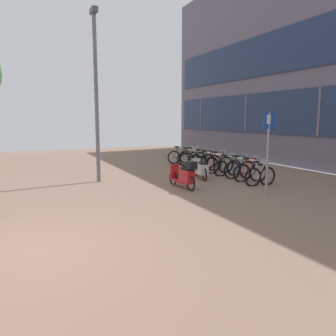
# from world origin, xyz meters

# --- Properties ---
(ground) EXTENTS (21.00, 40.00, 0.13)m
(ground) POSITION_xyz_m (1.43, 0.00, -0.02)
(ground) COLOR black
(bicycle_rack_00) EXTENTS (1.29, 0.48, 0.94)m
(bicycle_rack_00) POSITION_xyz_m (7.72, 3.01, 0.33)
(bicycle_rack_00) COLOR black
(bicycle_rack_00) RESTS_ON ground
(bicycle_rack_01) EXTENTS (1.33, 0.49, 0.98)m
(bicycle_rack_01) POSITION_xyz_m (7.85, 3.74, 0.34)
(bicycle_rack_01) COLOR black
(bicycle_rack_01) RESTS_ON ground
(bicycle_rack_02) EXTENTS (1.36, 0.48, 0.99)m
(bicycle_rack_02) POSITION_xyz_m (7.92, 4.46, 0.35)
(bicycle_rack_02) COLOR black
(bicycle_rack_02) RESTS_ON ground
(bicycle_rack_03) EXTENTS (1.33, 0.48, 0.95)m
(bicycle_rack_03) POSITION_xyz_m (7.84, 5.18, 0.33)
(bicycle_rack_03) COLOR black
(bicycle_rack_03) RESTS_ON ground
(bicycle_rack_04) EXTENTS (1.43, 0.48, 1.02)m
(bicycle_rack_04) POSITION_xyz_m (7.88, 5.90, 0.36)
(bicycle_rack_04) COLOR black
(bicycle_rack_04) RESTS_ON ground
(bicycle_rack_05) EXTENTS (1.42, 0.48, 1.01)m
(bicycle_rack_05) POSITION_xyz_m (7.74, 6.63, 0.35)
(bicycle_rack_05) COLOR black
(bicycle_rack_05) RESTS_ON ground
(bicycle_rack_06) EXTENTS (1.38, 0.48, 0.99)m
(bicycle_rack_06) POSITION_xyz_m (7.88, 7.35, 0.35)
(bicycle_rack_06) COLOR black
(bicycle_rack_06) RESTS_ON ground
(bicycle_rack_07) EXTENTS (1.39, 0.47, 1.02)m
(bicycle_rack_07) POSITION_xyz_m (7.83, 8.07, 0.36)
(bicycle_rack_07) COLOR black
(bicycle_rack_07) RESTS_ON ground
(bicycle_rack_08) EXTENTS (1.28, 0.48, 0.95)m
(bicycle_rack_08) POSITION_xyz_m (7.95, 8.79, 0.33)
(bicycle_rack_08) COLOR black
(bicycle_rack_08) RESTS_ON ground
(bicycle_rack_09) EXTENTS (1.35, 0.48, 0.96)m
(bicycle_rack_09) POSITION_xyz_m (7.82, 9.52, 0.34)
(bicycle_rack_09) COLOR black
(bicycle_rack_09) RESTS_ON ground
(scooter_near) EXTENTS (0.52, 1.71, 0.99)m
(scooter_near) POSITION_xyz_m (5.08, 3.66, 0.44)
(scooter_near) COLOR black
(scooter_near) RESTS_ON ground
(scooter_mid) EXTENTS (0.70, 1.71, 0.77)m
(scooter_mid) POSITION_xyz_m (6.52, 5.04, 0.37)
(scooter_mid) COLOR black
(scooter_mid) RESTS_ON ground
(parking_sign) EXTENTS (0.40, 0.07, 2.53)m
(parking_sign) POSITION_xyz_m (6.90, 1.74, 1.56)
(parking_sign) COLOR gray
(parking_sign) RESTS_ON ground
(lamp_post) EXTENTS (0.20, 0.52, 6.13)m
(lamp_post) POSITION_xyz_m (2.73, 6.10, 3.39)
(lamp_post) COLOR slate
(lamp_post) RESTS_ON ground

